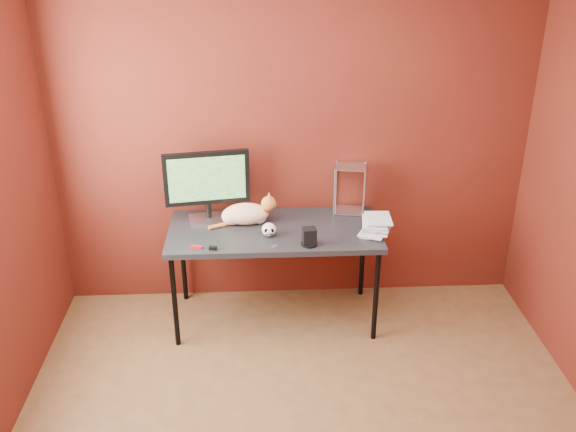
{
  "coord_description": "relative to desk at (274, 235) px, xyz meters",
  "views": [
    {
      "loc": [
        -0.26,
        -2.71,
        2.78
      ],
      "look_at": [
        -0.06,
        1.15,
        0.95
      ],
      "focal_mm": 40.0,
      "sensor_mm": 36.0,
      "label": 1
    }
  ],
  "objects": [
    {
      "name": "book_stack",
      "position": [
        0.63,
        -0.05,
        0.64
      ],
      "size": [
        0.26,
        0.29,
        1.18
      ],
      "rotation": [
        0.0,
        0.0,
        -0.26
      ],
      "color": "beige",
      "rests_on": "desk"
    },
    {
      "name": "monitor",
      "position": [
        -0.47,
        0.17,
        0.34
      ],
      "size": [
        0.61,
        0.24,
        0.53
      ],
      "rotation": [
        0.0,
        0.0,
        0.15
      ],
      "color": "#B8B8BE",
      "rests_on": "desk"
    },
    {
      "name": "room",
      "position": [
        0.15,
        -1.37,
        0.75
      ],
      "size": [
        3.52,
        3.52,
        2.61
      ],
      "color": "brown",
      "rests_on": "ground"
    },
    {
      "name": "wire_rack",
      "position": [
        0.57,
        0.27,
        0.24
      ],
      "size": [
        0.24,
        0.21,
        0.37
      ],
      "rotation": [
        0.0,
        0.0,
        -0.18
      ],
      "color": "#B8B8BE",
      "rests_on": "desk"
    },
    {
      "name": "pocket_knife",
      "position": [
        -0.53,
        -0.26,
        0.06
      ],
      "size": [
        0.08,
        0.04,
        0.02
      ],
      "primitive_type": "cube",
      "rotation": [
        0.0,
        0.0,
        -0.26
      ],
      "color": "#B10D17",
      "rests_on": "desk"
    },
    {
      "name": "desk",
      "position": [
        0.0,
        0.0,
        0.0
      ],
      "size": [
        1.5,
        0.7,
        0.75
      ],
      "color": "black",
      "rests_on": "ground"
    },
    {
      "name": "skull_mug",
      "position": [
        -0.04,
        -0.11,
        0.1
      ],
      "size": [
        0.1,
        0.1,
        0.1
      ],
      "rotation": [
        0.0,
        0.0,
        -0.0
      ],
      "color": "silver",
      "rests_on": "desk"
    },
    {
      "name": "speaker",
      "position": [
        0.23,
        -0.26,
        0.11
      ],
      "size": [
        0.11,
        0.11,
        0.12
      ],
      "rotation": [
        0.0,
        0.0,
        0.11
      ],
      "color": "black",
      "rests_on": "desk"
    },
    {
      "name": "cat",
      "position": [
        -0.2,
        0.1,
        0.13
      ],
      "size": [
        0.49,
        0.19,
        0.23
      ],
      "rotation": [
        0.0,
        0.0,
        0.01
      ],
      "color": "orange",
      "rests_on": "desk"
    },
    {
      "name": "black_gadget",
      "position": [
        -0.42,
        -0.29,
        0.06
      ],
      "size": [
        0.05,
        0.04,
        0.02
      ],
      "primitive_type": "cube",
      "rotation": [
        0.0,
        0.0,
        -0.16
      ],
      "color": "black",
      "rests_on": "desk"
    },
    {
      "name": "washer",
      "position": [
        -0.01,
        -0.26,
        0.05
      ],
      "size": [
        0.04,
        0.04,
        0.0
      ],
      "primitive_type": "cylinder",
      "color": "#B8B8BE",
      "rests_on": "desk"
    }
  ]
}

